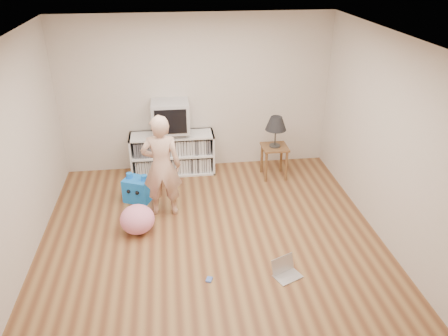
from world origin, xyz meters
TOP-DOWN VIEW (x-y plane):
  - ground at (0.00, 0.00)m, footprint 4.50×4.50m
  - walls at (0.00, 0.00)m, footprint 4.52×4.52m
  - ceiling at (0.00, 0.00)m, footprint 4.50×4.50m
  - media_unit at (-0.44, 2.04)m, footprint 1.40×0.45m
  - dvd_deck at (-0.44, 2.02)m, footprint 0.45×0.35m
  - crt_tv at (-0.44, 2.02)m, footprint 0.60×0.53m
  - side_table at (1.23, 1.65)m, footprint 0.42×0.42m
  - table_lamp at (1.23, 1.65)m, footprint 0.34×0.34m
  - person at (-0.61, 0.73)m, footprint 0.57×0.39m
  - laptop at (0.80, -0.82)m, footprint 0.38×0.35m
  - playing_cards at (-0.10, -0.81)m, footprint 0.09×0.11m
  - plush_blue at (-1.00, 1.14)m, footprint 0.48×0.44m
  - plush_pink at (-0.97, 0.29)m, footprint 0.52×0.52m

SIDE VIEW (x-z plane):
  - ground at x=0.00m, z-range 0.00..0.00m
  - playing_cards at x=-0.10m, z-range 0.00..0.02m
  - laptop at x=0.80m, z-range -0.05..0.16m
  - plush_blue at x=-1.00m, z-range -0.03..0.41m
  - plush_pink at x=-0.97m, z-range 0.00..0.40m
  - media_unit at x=-0.44m, z-range 0.00..0.70m
  - side_table at x=1.23m, z-range 0.14..0.69m
  - dvd_deck at x=-0.44m, z-range 0.70..0.77m
  - person at x=-0.61m, z-range 0.00..1.51m
  - table_lamp at x=1.23m, z-range 0.68..1.20m
  - crt_tv at x=-0.44m, z-range 0.77..1.27m
  - walls at x=0.00m, z-range 0.00..2.60m
  - ceiling at x=0.00m, z-range 2.60..2.60m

